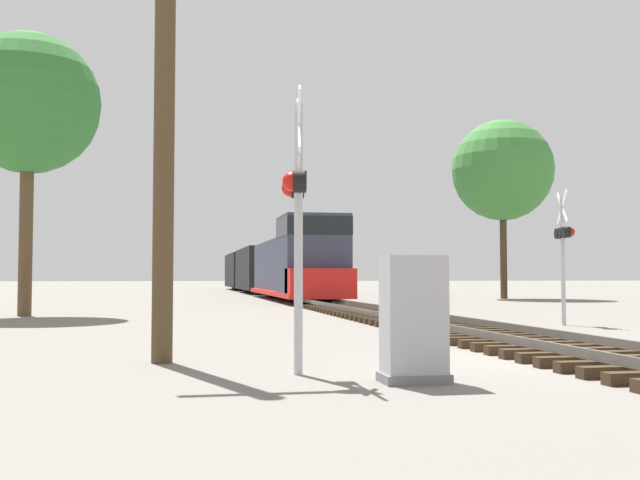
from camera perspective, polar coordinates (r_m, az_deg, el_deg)
The scene contains 9 objects.
ground_plane at distance 12.91m, azimuth 19.51°, elevation -8.58°, with size 400.00×400.00×0.00m, color slate.
rail_track_bed at distance 12.89m, azimuth 19.50°, elevation -7.98°, with size 2.60×160.00×0.31m.
freight_train at distance 55.68m, azimuth -4.19°, elevation -2.24°, with size 3.11×47.01×4.27m.
crossing_signal_near at distance 10.31m, azimuth -1.80°, elevation 2.90°, with size 0.42×1.01×3.90m.
crossing_signal_far at distance 21.59m, azimuth 18.08°, elevation -0.01°, with size 0.50×1.01×3.69m.
relay_cabinet at distance 9.58m, azimuth 7.14°, elevation -6.05°, with size 0.84×0.59×1.60m.
utility_pole at distance 12.14m, azimuth -11.78°, elevation 9.05°, with size 1.80×0.32×7.43m.
tree_far_right at distance 27.81m, azimuth -21.34°, elevation 9.61°, with size 4.83×4.83×9.68m.
tree_mid_background at distance 46.59m, azimuth 13.74°, elevation 5.16°, with size 6.08×6.08×10.77m.
Camera 1 is at (-6.47, -11.09, 1.34)m, focal length 42.00 mm.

